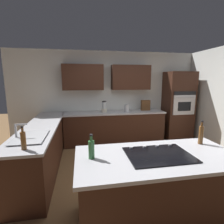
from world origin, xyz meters
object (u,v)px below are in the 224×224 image
at_px(blender, 104,108).
at_px(dish_soap_bottle, 23,140).
at_px(spice_rack, 146,105).
at_px(second_bottle, 201,134).
at_px(kettle, 127,108).
at_px(sink_unit, 30,137).
at_px(oil_bottle, 91,149).
at_px(cooktop, 158,154).
at_px(wall_oven, 178,106).

relative_size(blender, dish_soap_bottle, 1.02).
distance_m(spice_rack, second_bottle, 2.76).
height_order(kettle, second_bottle, second_bottle).
bearing_deg(sink_unit, oil_bottle, 135.26).
height_order(blender, spice_rack, blender).
height_order(dish_soap_bottle, second_bottle, second_bottle).
xyz_separation_m(cooktop, dish_soap_bottle, (1.63, -0.46, 0.12)).
height_order(sink_unit, cooktop, sink_unit).
bearing_deg(sink_unit, second_bottle, 163.90).
distance_m(cooktop, spice_rack, 3.15).
xyz_separation_m(cooktop, spice_rack, (-0.99, -2.99, 0.14)).
bearing_deg(dish_soap_bottle, sink_unit, -83.05).
height_order(sink_unit, second_bottle, second_bottle).
distance_m(oil_bottle, second_bottle, 1.55).
height_order(cooktop, second_bottle, second_bottle).
bearing_deg(cooktop, second_bottle, -161.98).
distance_m(kettle, dish_soap_bottle, 3.14).
bearing_deg(blender, cooktop, 95.24).
bearing_deg(kettle, cooktop, 82.33).
distance_m(kettle, second_bottle, 2.66).
bearing_deg(spice_rack, second_bottle, 84.92).
height_order(wall_oven, cooktop, wall_oven).
distance_m(cooktop, dish_soap_bottle, 1.70).
bearing_deg(blender, dish_soap_bottle, 60.37).
bearing_deg(dish_soap_bottle, second_bottle, 174.65).
height_order(spice_rack, second_bottle, second_bottle).
relative_size(cooktop, oil_bottle, 2.65).
height_order(sink_unit, dish_soap_bottle, dish_soap_bottle).
bearing_deg(sink_unit, cooktop, 150.84).
relative_size(blender, spice_rack, 1.05).
relative_size(wall_oven, oil_bottle, 7.06).
relative_size(dish_soap_bottle, second_bottle, 0.94).
height_order(blender, second_bottle, second_bottle).
relative_size(kettle, dish_soap_bottle, 0.64).
relative_size(sink_unit, second_bottle, 2.09).
bearing_deg(cooktop, oil_bottle, -3.82).
height_order(cooktop, kettle, kettle).
distance_m(cooktop, kettle, 2.90).
distance_m(sink_unit, blender, 2.40).
distance_m(sink_unit, spice_rack, 3.37).
distance_m(sink_unit, dish_soap_bottle, 0.50).
relative_size(wall_oven, sink_unit, 2.89).
bearing_deg(cooktop, sink_unit, -29.16).
relative_size(sink_unit, cooktop, 0.92).
height_order(wall_oven, second_bottle, wall_oven).
bearing_deg(sink_unit, kettle, -137.14).
bearing_deg(oil_bottle, sink_unit, -44.74).
xyz_separation_m(spice_rack, dish_soap_bottle, (2.62, 2.53, -0.02)).
relative_size(sink_unit, dish_soap_bottle, 2.23).
bearing_deg(second_bottle, kettle, -82.30).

